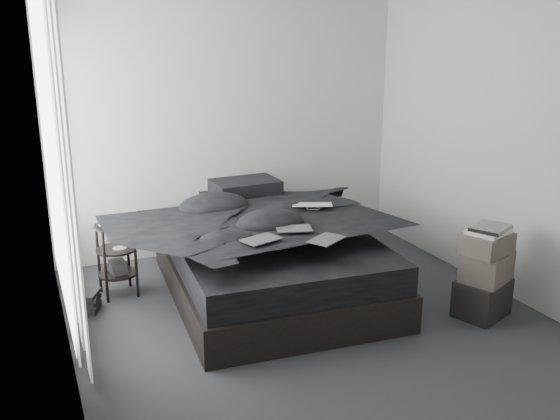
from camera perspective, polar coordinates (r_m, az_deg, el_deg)
name	(u,v)px	position (r m, az deg, el deg)	size (l,w,h in m)	color
floor	(320,330)	(4.90, 3.71, -10.92)	(3.60, 4.20, 0.01)	#313133
wall_back	(230,124)	(6.37, -4.60, 7.81)	(3.60, 0.01, 2.60)	silver
wall_front	(553,264)	(2.82, 23.68, -4.56)	(3.60, 0.01, 2.60)	silver
wall_left	(57,190)	(3.99, -19.71, 1.77)	(0.01, 4.20, 2.60)	silver
wall_right	(520,147)	(5.49, 21.10, 5.41)	(0.01, 4.20, 2.60)	silver
window_left	(50,154)	(4.86, -20.26, 4.80)	(0.02, 2.00, 2.30)	white
curtain_left	(58,163)	(4.88, -19.60, 4.05)	(0.06, 2.12, 2.48)	white
bed	(271,277)	(5.47, -0.87, -6.12)	(1.67, 2.21, 0.30)	black
mattress	(270,248)	(5.37, -0.88, -3.48)	(1.61, 2.14, 0.24)	black
duvet	(272,222)	(5.24, -0.71, -1.13)	(1.63, 1.89, 0.26)	black
pillow_lower	(237,202)	(6.08, -3.91, 0.77)	(0.66, 0.45, 0.15)	black
pillow_upper	(245,187)	(6.04, -3.20, 2.11)	(0.62, 0.43, 0.14)	black
laptop	(313,199)	(5.44, 3.00, 1.05)	(0.35, 0.23, 0.03)	silver
comic_a	(261,229)	(4.64, -1.75, -1.77)	(0.28, 0.18, 0.01)	black
comic_b	(294,218)	(4.88, 1.28, -0.76)	(0.28, 0.18, 0.01)	black
comic_c	(327,228)	(4.65, 4.28, -1.62)	(0.28, 0.18, 0.01)	black
side_stand	(117,260)	(5.56, -14.67, -4.48)	(0.34, 0.34, 0.63)	black
papers	(116,225)	(5.45, -14.80, -1.35)	(0.24, 0.18, 0.01)	white
floor_books	(88,302)	(5.39, -17.12, -8.05)	(0.16, 0.22, 0.16)	black
box_lower	(482,298)	(5.31, 17.98, -7.63)	(0.41, 0.32, 0.30)	black
box_mid	(487,266)	(5.22, 18.37, -4.92)	(0.39, 0.30, 0.23)	brown
box_upper	(487,243)	(5.14, 18.38, -2.90)	(0.37, 0.30, 0.16)	brown
art_book_white	(489,231)	(5.12, 18.53, -1.86)	(0.31, 0.25, 0.03)	silver
art_book_snake	(491,228)	(5.11, 18.69, -1.54)	(0.30, 0.24, 0.03)	silver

